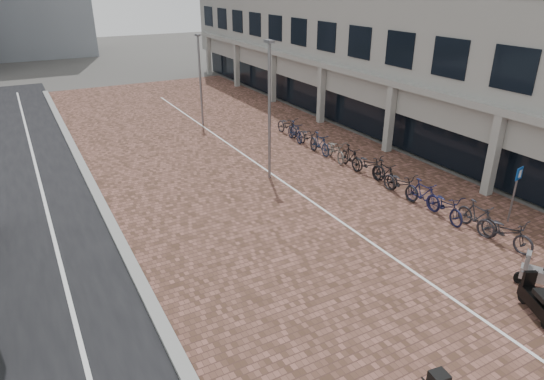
% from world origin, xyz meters
% --- Properties ---
extents(ground, '(140.00, 140.00, 0.00)m').
position_xyz_m(ground, '(0.00, 0.00, 0.00)').
color(ground, '#474442').
rests_on(ground, ground).
extents(plaza_brick, '(14.50, 42.00, 0.04)m').
position_xyz_m(plaza_brick, '(2.00, 12.00, 0.01)').
color(plaza_brick, brown).
rests_on(plaza_brick, ground).
extents(curb, '(0.35, 42.00, 0.14)m').
position_xyz_m(curb, '(-5.10, 12.00, 0.07)').
color(curb, gray).
rests_on(curb, ground).
extents(lane_line, '(0.12, 44.00, 0.00)m').
position_xyz_m(lane_line, '(-7.00, 12.00, 0.02)').
color(lane_line, white).
rests_on(lane_line, street_asphalt).
extents(parking_line, '(0.10, 30.00, 0.00)m').
position_xyz_m(parking_line, '(2.20, 12.00, 0.04)').
color(parking_line, white).
rests_on(parking_line, plaza_brick).
extents(scooter_mid, '(1.10, 1.59, 1.06)m').
position_xyz_m(scooter_mid, '(3.50, -1.78, 0.53)').
color(scooter_mid, black).
rests_on(scooter_mid, ground).
extents(parking_sign, '(0.44, 0.14, 2.12)m').
position_xyz_m(parking_sign, '(7.50, 1.98, 1.39)').
color(parking_sign, slate).
rests_on(parking_sign, ground).
extents(lamp_near, '(0.12, 0.12, 5.78)m').
position_xyz_m(lamp_near, '(1.93, 9.76, 2.89)').
color(lamp_near, gray).
rests_on(lamp_near, ground).
extents(lamp_far, '(0.12, 0.12, 5.14)m').
position_xyz_m(lamp_far, '(2.40, 19.04, 2.57)').
color(lamp_far, gray).
rests_on(lamp_far, ground).
extents(bike_row, '(1.23, 15.82, 1.05)m').
position_xyz_m(bike_row, '(5.76, 7.90, 0.52)').
color(bike_row, '#232228').
rests_on(bike_row, ground).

